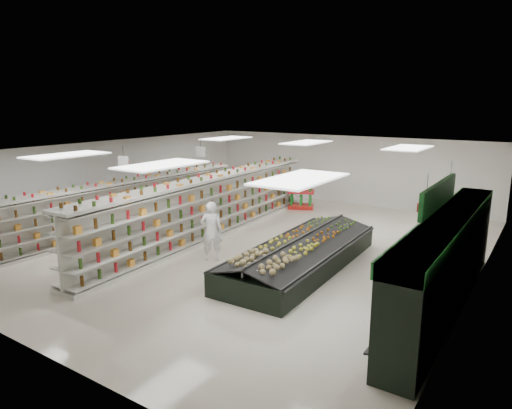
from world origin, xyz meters
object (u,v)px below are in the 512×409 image
Objects in this scene: gondola_center at (210,209)px; shopper_background at (240,188)px; gondola_left at (132,206)px; soda_endcap at (301,193)px; shopper_main at (211,231)px; produce_island at (301,253)px.

shopper_background is at bearing 110.11° from gondola_center.
gondola_left is 7.37× the size of soda_endcap.
gondola_left reaches higher than shopper_background.
soda_endcap is 0.80× the size of shopper_main.
soda_endcap is 0.89× the size of shopper_background.
produce_island is 3.48× the size of shopper_main.
gondola_left is 5.05m from shopper_main.
gondola_left is 5.54m from shopper_background.
gondola_center is 8.47× the size of soda_endcap.
gondola_center reaches higher than shopper_main.
produce_island is 7.65m from soda_endcap.
gondola_center is 1.95× the size of produce_island.
produce_island is at bearing -16.96° from gondola_center.
soda_endcap is at bearing -55.64° from shopper_background.
produce_island is (4.27, -1.07, -0.56)m from gondola_center.
shopper_background is (-2.62, -1.07, 0.11)m from soda_endcap.
shopper_main is (-2.58, -0.95, 0.49)m from produce_island.
gondola_center is 6.80× the size of shopper_main.
soda_endcap is at bearing 60.86° from gondola_left.
shopper_background reaches higher than soda_endcap.
gondola_center is at bearing -144.86° from shopper_background.
gondola_left is 1.70× the size of produce_island.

